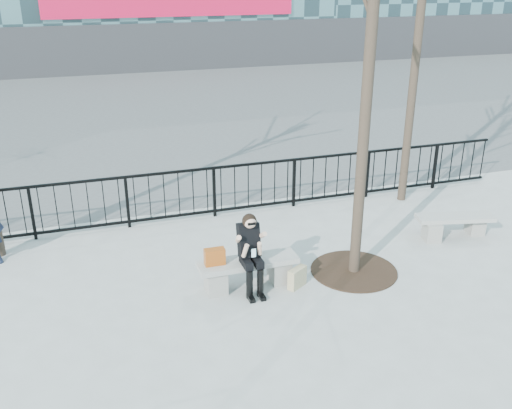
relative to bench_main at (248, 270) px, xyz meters
name	(u,v)px	position (x,y,z in m)	size (l,w,h in m)	color
ground	(248,286)	(0.00, 0.00, -0.30)	(120.00, 120.00, 0.00)	gray
street_surface	(135,102)	(0.00, 15.00, -0.30)	(60.00, 23.00, 0.01)	#474747
railing	(205,193)	(0.00, 3.00, 0.25)	(14.00, 0.06, 1.10)	black
tree_grate	(354,271)	(1.90, -0.10, -0.29)	(1.50, 1.50, 0.02)	black
bench_main	(248,270)	(0.00, 0.00, 0.00)	(1.65, 0.46, 0.49)	slate
bench_second	(454,224)	(4.40, 0.55, -0.03)	(1.50, 0.42, 0.45)	slate
seated_woman	(251,254)	(0.00, -0.16, 0.37)	(0.50, 0.64, 1.34)	black
handbag	(215,257)	(-0.55, 0.02, 0.32)	(0.33, 0.16, 0.27)	#9B4513
shopping_bag	(297,278)	(0.76, -0.28, -0.13)	(0.36, 0.13, 0.34)	beige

